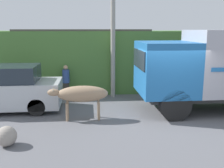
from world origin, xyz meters
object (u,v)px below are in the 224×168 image
(pedestrian_on_hill, at_px, (66,80))
(utility_pole, at_px, (113,29))
(parked_suv, at_px, (5,89))
(brown_cow, at_px, (81,94))
(roadside_rock, at_px, (6,136))

(pedestrian_on_hill, relative_size, utility_pole, 0.25)
(parked_suv, distance_m, utility_pole, 5.33)
(brown_cow, distance_m, parked_suv, 3.32)
(brown_cow, xyz_separation_m, utility_pole, (1.43, 3.16, 2.26))
(roadside_rock, bearing_deg, parked_suv, 106.10)
(brown_cow, xyz_separation_m, roadside_rock, (-2.05, -2.02, -0.64))
(brown_cow, distance_m, utility_pole, 4.13)
(parked_suv, height_order, utility_pole, utility_pole)
(parked_suv, bearing_deg, roadside_rock, -76.59)
(parked_suv, distance_m, roadside_rock, 3.57)
(pedestrian_on_hill, height_order, roadside_rock, pedestrian_on_hill)
(parked_suv, xyz_separation_m, pedestrian_on_hill, (2.23, 1.82, -0.02))
(utility_pole, bearing_deg, pedestrian_on_hill, 179.28)
(utility_pole, height_order, roadside_rock, utility_pole)
(brown_cow, height_order, parked_suv, parked_suv)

